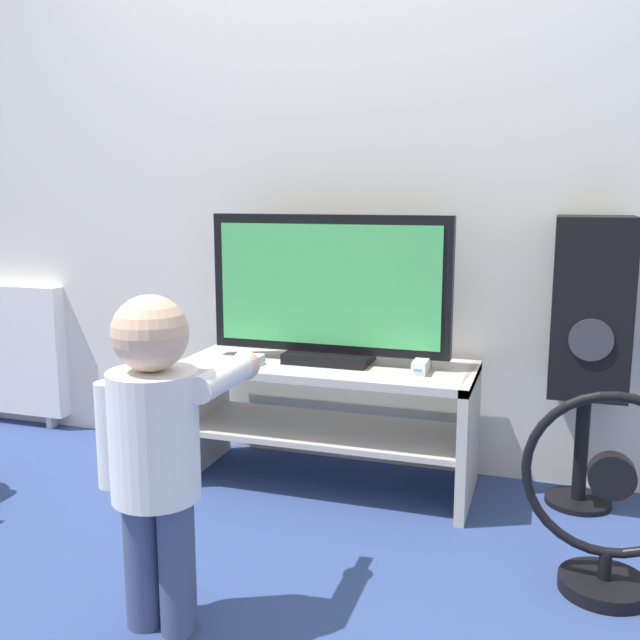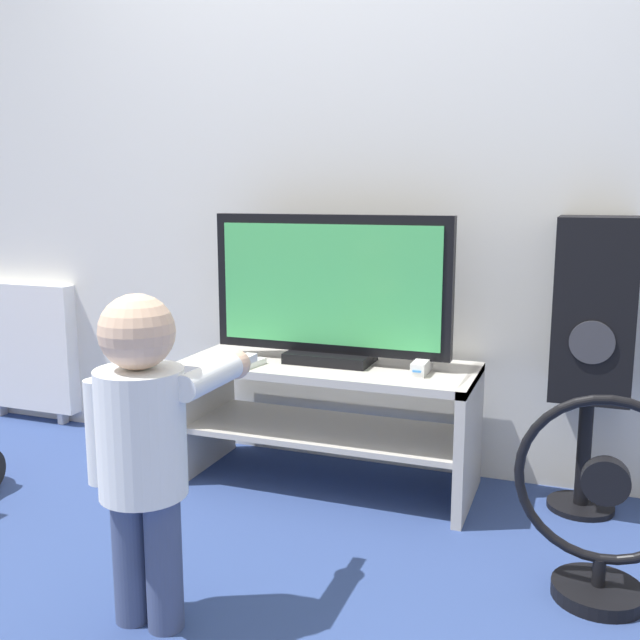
# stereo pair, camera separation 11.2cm
# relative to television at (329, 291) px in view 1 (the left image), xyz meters

# --- Properties ---
(ground_plane) EXTENTS (16.00, 16.00, 0.00)m
(ground_plane) POSITION_rel_television_xyz_m (0.00, -0.25, -0.76)
(ground_plane) COLOR navy
(wall_back) EXTENTS (10.00, 0.06, 2.60)m
(wall_back) POSITION_rel_television_xyz_m (0.00, 0.29, 0.54)
(wall_back) COLOR silver
(wall_back) RESTS_ON ground_plane
(tv_stand) EXTENTS (1.12, 0.45, 0.49)m
(tv_stand) POSITION_rel_television_xyz_m (0.00, -0.02, -0.44)
(tv_stand) COLOR beige
(tv_stand) RESTS_ON ground_plane
(television) EXTENTS (0.93, 0.20, 0.56)m
(television) POSITION_rel_television_xyz_m (0.00, 0.00, 0.00)
(television) COLOR black
(television) RESTS_ON tv_stand
(game_console) EXTENTS (0.05, 0.16, 0.05)m
(game_console) POSITION_rel_television_xyz_m (0.37, -0.04, -0.25)
(game_console) COLOR white
(game_console) RESTS_ON tv_stand
(remote_primary) EXTENTS (0.05, 0.13, 0.03)m
(remote_primary) POSITION_rel_television_xyz_m (-0.25, -0.17, -0.27)
(remote_primary) COLOR white
(remote_primary) RESTS_ON tv_stand
(child) EXTENTS (0.34, 0.50, 0.88)m
(child) POSITION_rel_television_xyz_m (-0.12, -1.05, -0.24)
(child) COLOR #3F4C72
(child) RESTS_ON ground_plane
(speaker_tower) EXTENTS (0.26, 0.31, 1.05)m
(speaker_tower) POSITION_rel_television_xyz_m (0.93, 0.09, -0.05)
(speaker_tower) COLOR black
(speaker_tower) RESTS_ON ground_plane
(floor_fan) EXTENTS (0.49, 0.25, 0.59)m
(floor_fan) POSITION_rel_television_xyz_m (0.99, -0.52, -0.50)
(floor_fan) COLOR black
(floor_fan) RESTS_ON ground_plane
(radiator) EXTENTS (0.56, 0.08, 0.69)m
(radiator) POSITION_rel_television_xyz_m (-1.68, 0.22, -0.39)
(radiator) COLOR white
(radiator) RESTS_ON ground_plane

